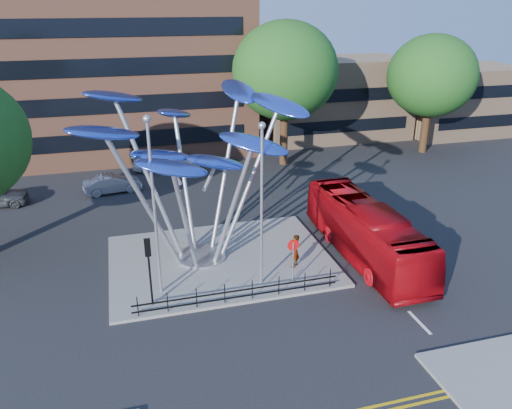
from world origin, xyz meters
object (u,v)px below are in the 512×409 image
object	(u,v)px
tree_right	(285,71)
street_lamp_left	(153,193)
tree_far	(432,76)
parked_car_right	(166,161)
street_lamp_right	(262,192)
pedestrian	(295,251)
traffic_light_island	(148,258)
red_bus	(365,231)
leaf_sculpture	(194,139)
parked_car_mid	(112,184)
no_entry_sign_island	(293,254)

from	to	relation	value
tree_right	street_lamp_left	distance (m)	22.49
tree_far	street_lamp_left	size ratio (longest dim) A/B	1.23
tree_right	parked_car_right	distance (m)	12.49
tree_right	tree_far	size ratio (longest dim) A/B	1.12
street_lamp_right	pedestrian	xyz separation A→B (m)	(2.18, 1.11, -4.01)
tree_far	traffic_light_island	size ratio (longest dim) A/B	3.16
street_lamp_left	pedestrian	bearing A→B (deg)	4.84
tree_far	street_lamp_right	size ratio (longest dim) A/B	1.30
red_bus	traffic_light_island	bearing A→B (deg)	-170.94
street_lamp_left	parked_car_right	xyz separation A→B (m)	(2.36, 19.50, -4.54)
leaf_sculpture	street_lamp_right	distance (m)	4.83
leaf_sculpture	street_lamp_right	size ratio (longest dim) A/B	1.53
street_lamp_left	pedestrian	xyz separation A→B (m)	(7.18, 0.61, -4.27)
tree_far	parked_car_mid	bearing A→B (deg)	-173.46
tree_right	traffic_light_island	xyz separation A→B (m)	(-13.00, -19.50, -5.42)
red_bus	parked_car_right	xyz separation A→B (m)	(-9.10, 18.54, -0.73)
street_lamp_left	no_entry_sign_island	size ratio (longest dim) A/B	3.59
tree_far	pedestrian	xyz separation A→B (m)	(-19.32, -17.89, -6.02)
pedestrian	leaf_sculpture	bearing A→B (deg)	-72.64
parked_car_mid	parked_car_right	bearing A→B (deg)	-55.79
pedestrian	tree_right	bearing A→B (deg)	-150.75
traffic_light_island	no_entry_sign_island	world-z (taller)	traffic_light_island
red_bus	parked_car_right	world-z (taller)	red_bus
traffic_light_island	no_entry_sign_island	distance (m)	7.05
street_lamp_right	tree_far	bearing A→B (deg)	41.47
street_lamp_right	parked_car_right	distance (m)	20.62
pedestrian	parked_car_right	distance (m)	19.50
tree_far	red_bus	bearing A→B (deg)	-130.61
red_bus	tree_far	bearing A→B (deg)	49.14
red_bus	no_entry_sign_island	bearing A→B (deg)	-158.85
street_lamp_right	red_bus	size ratio (longest dim) A/B	0.74
street_lamp_left	tree_right	bearing A→B (deg)	55.95
parked_car_right	pedestrian	bearing A→B (deg)	-157.24
street_lamp_right	traffic_light_island	xyz separation A→B (m)	(-5.50, -0.50, -2.48)
red_bus	pedestrian	world-z (taller)	red_bus
traffic_light_island	street_lamp_right	bearing A→B (deg)	5.19
parked_car_mid	pedestrian	bearing A→B (deg)	-156.84
street_lamp_right	traffic_light_island	world-z (taller)	street_lamp_right
tree_far	street_lamp_left	bearing A→B (deg)	-145.08
tree_right	street_lamp_left	size ratio (longest dim) A/B	1.38
red_bus	street_lamp_left	bearing A→B (deg)	-175.46
tree_far	parked_car_right	xyz separation A→B (m)	(-24.14, 1.00, -6.29)
tree_right	pedestrian	xyz separation A→B (m)	(-5.32, -17.89, -6.95)
leaf_sculpture	traffic_light_island	size ratio (longest dim) A/B	3.71
parked_car_right	street_lamp_left	bearing A→B (deg)	-178.45
no_entry_sign_island	parked_car_right	xyz separation A→B (m)	(-4.14, 20.48, -1.00)
street_lamp_left	street_lamp_right	size ratio (longest dim) A/B	1.06
street_lamp_left	parked_car_mid	xyz separation A→B (m)	(-2.14, 15.21, -4.66)
parked_car_right	street_lamp_right	bearing A→B (deg)	-164.03
no_entry_sign_island	red_bus	size ratio (longest dim) A/B	0.22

